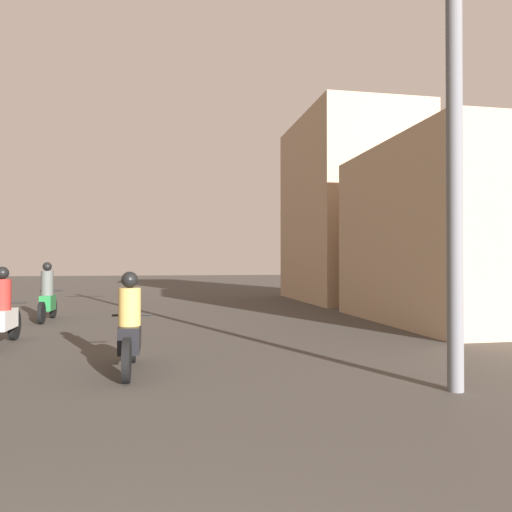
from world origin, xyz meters
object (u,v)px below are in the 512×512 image
at_px(motorcycle_green, 47,297).
at_px(building_right_near, 483,234).
at_px(motorcycle_white, 3,314).
at_px(motorcycle_black, 130,331).
at_px(utility_pole_near, 454,121).
at_px(building_right_far, 349,210).

height_order(motorcycle_green, building_right_near, building_right_near).
height_order(motorcycle_white, motorcycle_green, motorcycle_green).
distance_m(motorcycle_black, building_right_near, 10.34).
xyz_separation_m(motorcycle_black, utility_pole_near, (4.08, -1.89, 2.80)).
xyz_separation_m(motorcycle_white, building_right_far, (10.83, 9.58, 3.20)).
height_order(motorcycle_green, building_right_far, building_right_far).
bearing_deg(motorcycle_white, utility_pole_near, -26.35).
bearing_deg(motorcycle_green, motorcycle_white, -92.24).
bearing_deg(motorcycle_green, utility_pole_near, -56.09).
height_order(building_right_near, utility_pole_near, utility_pole_near).
xyz_separation_m(motorcycle_white, utility_pole_near, (6.62, -4.68, 2.79)).
height_order(motorcycle_black, building_right_far, building_right_far).
distance_m(motorcycle_green, building_right_near, 12.05).
bearing_deg(building_right_near, motorcycle_white, -171.13).
xyz_separation_m(building_right_near, building_right_far, (-0.79, 7.76, 1.44)).
distance_m(building_right_near, building_right_far, 7.94).
distance_m(motorcycle_white, motorcycle_green, 4.16).
relative_size(motorcycle_black, motorcycle_white, 0.96).
relative_size(motorcycle_white, utility_pole_near, 0.32).
bearing_deg(motorcycle_black, building_right_far, 56.93).
bearing_deg(building_right_far, motorcycle_black, -123.83).
bearing_deg(motorcycle_white, building_right_far, 50.41).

